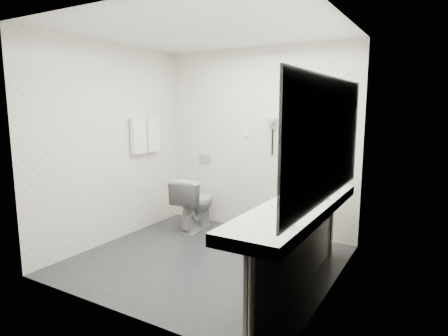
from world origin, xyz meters
The scene contains 31 objects.
floor centered at (0.00, 0.00, 0.00)m, with size 2.80×2.80×0.00m, color #28292E.
ceiling centered at (0.00, 0.00, 2.50)m, with size 2.80×2.80×0.00m, color white.
wall_back centered at (0.00, 1.30, 1.25)m, with size 2.80×2.80×0.00m, color white.
wall_front centered at (0.00, -1.30, 1.25)m, with size 2.80×2.80×0.00m, color white.
wall_left centered at (-1.40, 0.00, 1.25)m, with size 2.60×2.60×0.00m, color white.
wall_right centered at (1.40, 0.00, 1.25)m, with size 2.60×2.60×0.00m, color white.
vanity_counter centered at (1.12, -0.20, 0.80)m, with size 0.55×2.20×0.10m, color white.
vanity_panel centered at (1.15, -0.20, 0.38)m, with size 0.03×2.15×0.75m, color #9A9692.
vanity_post_near centered at (1.18, -1.24, 0.38)m, with size 0.06×0.06×0.75m, color silver.
vanity_post_far centered at (1.18, 0.84, 0.38)m, with size 0.06×0.06×0.75m, color silver.
mirror centered at (1.39, -0.20, 1.45)m, with size 0.02×2.20×1.05m, color #B2BCC6.
basin_near centered at (1.12, -0.85, 0.83)m, with size 0.40×0.31×0.05m, color white.
basin_far centered at (1.12, 0.45, 0.83)m, with size 0.40×0.31×0.05m, color white.
faucet_near centered at (1.32, -0.85, 0.92)m, with size 0.04×0.04×0.15m, color silver.
faucet_far centered at (1.32, 0.45, 0.92)m, with size 0.04×0.04×0.15m, color silver.
soap_bottle_a centered at (1.27, -0.12, 0.90)m, with size 0.04×0.04×0.10m, color silver.
soap_bottle_b centered at (1.20, 0.00, 0.90)m, with size 0.07×0.07×0.09m, color silver.
glass_left centered at (1.27, 0.12, 0.91)m, with size 0.07×0.07×0.12m, color silver.
glass_right centered at (1.31, 0.10, 0.90)m, with size 0.05×0.05×0.10m, color silver.
toilet centered at (-0.74, 0.85, 0.38)m, with size 0.42×0.74×0.75m, color white.
flush_plate centered at (-0.85, 1.29, 0.95)m, with size 0.18×0.02×0.12m, color #B2B5BA.
pedal_bin centered at (0.08, 0.68, 0.14)m, with size 0.20×0.20×0.29m, color #B2B5BA.
bin_lid centered at (0.08, 0.68, 0.29)m, with size 0.20×0.20×0.01m, color #B2B5BA.
towel_rail centered at (-1.35, 0.55, 1.55)m, with size 0.02×0.02×0.62m, color silver.
towel_near centered at (-1.34, 0.41, 1.33)m, with size 0.07×0.24×0.48m, color white.
towel_far centered at (-1.34, 0.69, 1.33)m, with size 0.07×0.24×0.48m, color white.
dryer_cradle centered at (0.25, 1.27, 1.50)m, with size 0.10×0.04×0.14m, color gray.
dryer_barrel centered at (0.25, 1.20, 1.53)m, with size 0.08×0.08×0.14m, color gray.
dryer_cord centered at (0.25, 1.26, 1.25)m, with size 0.02×0.02×0.35m, color black.
switch_plate_a centered at (-0.15, 1.29, 1.35)m, with size 0.09×0.02×0.09m, color white.
switch_plate_b centered at (0.55, 1.29, 1.35)m, with size 0.09×0.02×0.09m, color white.
Camera 1 is at (2.24, -3.42, 1.73)m, focal length 30.46 mm.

